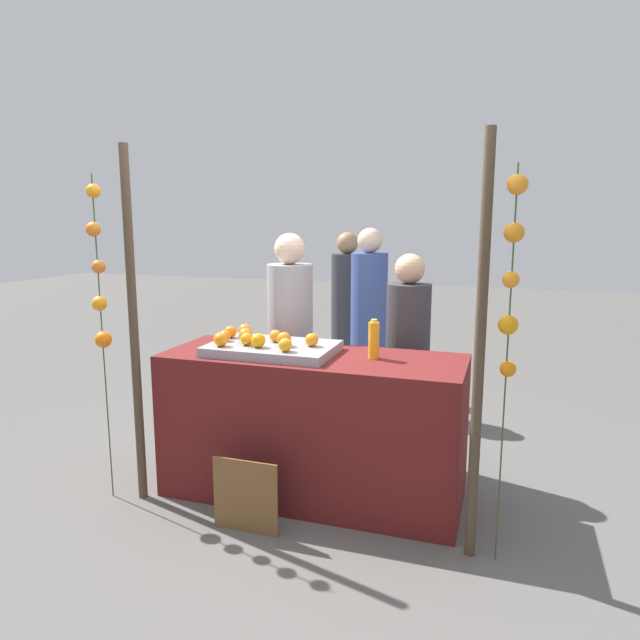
% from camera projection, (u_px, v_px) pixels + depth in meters
% --- Properties ---
extents(ground_plane, '(24.00, 24.00, 0.00)m').
position_uv_depth(ground_plane, '(313.00, 493.00, 3.81)').
color(ground_plane, '#565451').
extents(stall_counter, '(1.90, 0.71, 0.94)m').
position_uv_depth(stall_counter, '(313.00, 426.00, 3.73)').
color(stall_counter, '#5B1919').
rests_on(stall_counter, ground_plane).
extents(orange_tray, '(0.80, 0.52, 0.06)m').
position_uv_depth(orange_tray, '(272.00, 349.00, 3.69)').
color(orange_tray, gray).
rests_on(orange_tray, stall_counter).
extents(orange_0, '(0.07, 0.07, 0.07)m').
position_uv_depth(orange_0, '(225.00, 336.00, 3.77)').
color(orange_0, orange).
rests_on(orange_0, orange_tray).
extents(orange_1, '(0.08, 0.08, 0.08)m').
position_uv_depth(orange_1, '(312.00, 340.00, 3.62)').
color(orange_1, orange).
rests_on(orange_1, orange_tray).
extents(orange_2, '(0.09, 0.09, 0.09)m').
position_uv_depth(orange_2, '(245.00, 335.00, 3.74)').
color(orange_2, orange).
rests_on(orange_2, orange_tray).
extents(orange_3, '(0.08, 0.08, 0.08)m').
position_uv_depth(orange_3, '(247.00, 339.00, 3.64)').
color(orange_3, orange).
rests_on(orange_3, orange_tray).
extents(orange_4, '(0.09, 0.09, 0.09)m').
position_uv_depth(orange_4, '(245.00, 330.00, 3.90)').
color(orange_4, orange).
rests_on(orange_4, orange_tray).
extents(orange_5, '(0.09, 0.09, 0.09)m').
position_uv_depth(orange_5, '(221.00, 339.00, 3.61)').
color(orange_5, orange).
rests_on(orange_5, orange_tray).
extents(orange_6, '(0.09, 0.09, 0.09)m').
position_uv_depth(orange_6, '(258.00, 340.00, 3.58)').
color(orange_6, orange).
rests_on(orange_6, orange_tray).
extents(orange_7, '(0.09, 0.09, 0.09)m').
position_uv_depth(orange_7, '(284.00, 339.00, 3.61)').
color(orange_7, orange).
rests_on(orange_7, orange_tray).
extents(orange_8, '(0.08, 0.08, 0.08)m').
position_uv_depth(orange_8, '(230.00, 332.00, 3.87)').
color(orange_8, orange).
rests_on(orange_8, orange_tray).
extents(orange_9, '(0.08, 0.08, 0.08)m').
position_uv_depth(orange_9, '(285.00, 345.00, 3.47)').
color(orange_9, orange).
rests_on(orange_9, orange_tray).
extents(orange_10, '(0.08, 0.08, 0.08)m').
position_uv_depth(orange_10, '(275.00, 336.00, 3.74)').
color(orange_10, orange).
rests_on(orange_10, orange_tray).
extents(juice_bottle, '(0.07, 0.07, 0.24)m').
position_uv_depth(juice_bottle, '(374.00, 340.00, 3.54)').
color(juice_bottle, '#F9A119').
rests_on(juice_bottle, stall_counter).
extents(chalkboard_sign, '(0.40, 0.03, 0.45)m').
position_uv_depth(chalkboard_sign, '(246.00, 497.00, 3.32)').
color(chalkboard_sign, brown).
rests_on(chalkboard_sign, ground_plane).
extents(vendor_left, '(0.34, 0.34, 1.68)m').
position_uv_depth(vendor_left, '(291.00, 354.00, 4.34)').
color(vendor_left, '#99999E').
rests_on(vendor_left, ground_plane).
extents(vendor_right, '(0.31, 0.31, 1.55)m').
position_uv_depth(vendor_right, '(407.00, 370.00, 4.11)').
color(vendor_right, '#333338').
rests_on(vendor_right, ground_plane).
extents(crowd_person_0, '(0.33, 0.33, 1.64)m').
position_uv_depth(crowd_person_0, '(347.00, 317.00, 6.05)').
color(crowd_person_0, '#333338').
rests_on(crowd_person_0, ground_plane).
extents(crowd_person_1, '(0.34, 0.34, 1.70)m').
position_uv_depth(crowd_person_1, '(369.00, 325.00, 5.42)').
color(crowd_person_1, '#384C8C').
rests_on(crowd_person_1, ground_plane).
extents(canopy_post_left, '(0.06, 0.06, 2.22)m').
position_uv_depth(canopy_post_left, '(134.00, 329.00, 3.57)').
color(canopy_post_left, '#473828').
rests_on(canopy_post_left, ground_plane).
extents(canopy_post_right, '(0.06, 0.06, 2.22)m').
position_uv_depth(canopy_post_right, '(479.00, 354.00, 2.93)').
color(canopy_post_right, '#473828').
rests_on(canopy_post_right, ground_plane).
extents(garland_strand_left, '(0.12, 0.11, 2.05)m').
position_uv_depth(garland_strand_left, '(99.00, 279.00, 3.52)').
color(garland_strand_left, '#2D4C23').
rests_on(garland_strand_left, ground_plane).
extents(garland_strand_right, '(0.10, 0.11, 2.05)m').
position_uv_depth(garland_strand_right, '(512.00, 272.00, 2.80)').
color(garland_strand_right, '#2D4C23').
rests_on(garland_strand_right, ground_plane).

